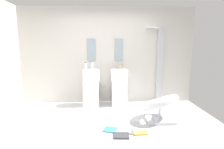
{
  "coord_description": "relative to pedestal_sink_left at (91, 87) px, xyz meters",
  "views": [
    {
      "loc": [
        0.02,
        -3.25,
        1.56
      ],
      "look_at": [
        0.15,
        0.55,
        0.95
      ],
      "focal_mm": 28.42,
      "sensor_mm": 36.0,
      "label": 1
    }
  ],
  "objects": [
    {
      "name": "vanity_mirror_right",
      "position": [
        0.74,
        0.28,
        0.96
      ],
      "size": [
        0.22,
        0.03,
        0.6
      ],
      "primitive_type": "cube",
      "color": "#8C9EA8"
    },
    {
      "name": "vanity_mirror_left",
      "position": [
        0.0,
        0.28,
        0.96
      ],
      "size": [
        0.22,
        0.03,
        0.6
      ],
      "primitive_type": "cube",
      "color": "#8C9EA8"
    },
    {
      "name": "magazine_teal",
      "position": [
        0.46,
        -1.46,
        -0.48
      ],
      "size": [
        0.28,
        0.27,
        0.02
      ],
      "primitive_type": "cube",
      "rotation": [
        0.0,
        0.0,
        -0.31
      ],
      "color": "teal",
      "rests_on": "area_rug"
    },
    {
      "name": "rear_partition",
      "position": [
        0.37,
        0.35,
        0.8
      ],
      "size": [
        4.8,
        0.1,
        2.6
      ],
      "primitive_type": "cube",
      "color": "beige",
      "rests_on": "ground_plane"
    },
    {
      "name": "lounge_chair",
      "position": [
        1.51,
        -1.04,
        -0.15
      ],
      "size": [
        1.1,
        1.1,
        0.65
      ],
      "color": "#B7BABF",
      "rests_on": "ground_plane"
    },
    {
      "name": "soap_bottle_clear",
      "position": [
        -0.14,
        0.06,
        0.55
      ],
      "size": [
        0.06,
        0.06,
        0.18
      ],
      "color": "silver",
      "rests_on": "pedestal_sink_left"
    },
    {
      "name": "pedestal_sink_left",
      "position": [
        0.0,
        0.0,
        0.0
      ],
      "size": [
        0.44,
        0.44,
        1.06
      ],
      "color": "white",
      "rests_on": "ground_plane"
    },
    {
      "name": "ground_plane",
      "position": [
        0.37,
        -1.3,
        -0.52
      ],
      "size": [
        4.8,
        3.6,
        0.04
      ],
      "primitive_type": "cube",
      "color": "silver"
    },
    {
      "name": "magazine_charcoal",
      "position": [
        0.65,
        -1.7,
        -0.48
      ],
      "size": [
        0.28,
        0.23,
        0.03
      ],
      "primitive_type": "cube",
      "rotation": [
        0.0,
        0.0,
        -0.05
      ],
      "color": "#38383D",
      "rests_on": "area_rug"
    },
    {
      "name": "coffee_mug",
      "position": [
        0.88,
        -1.61,
        -0.44
      ],
      "size": [
        0.09,
        0.09,
        0.11
      ],
      "primitive_type": "cylinder",
      "color": "white",
      "rests_on": "area_rug"
    },
    {
      "name": "soap_bottle_white",
      "position": [
        0.02,
        0.15,
        0.55
      ],
      "size": [
        0.05,
        0.05,
        0.19
      ],
      "color": "white",
      "rests_on": "pedestal_sink_left"
    },
    {
      "name": "pedestal_sink_right",
      "position": [
        0.74,
        0.0,
        0.0
      ],
      "size": [
        0.44,
        0.44,
        1.06
      ],
      "color": "white",
      "rests_on": "ground_plane"
    },
    {
      "name": "soap_bottle_amber",
      "position": [
        0.8,
        0.09,
        0.52
      ],
      "size": [
        0.04,
        0.04,
        0.14
      ],
      "color": "#C68C38",
      "rests_on": "pedestal_sink_right"
    },
    {
      "name": "magazine_ochre",
      "position": [
        1.0,
        -1.61,
        -0.47
      ],
      "size": [
        0.25,
        0.17,
        0.03
      ],
      "primitive_type": "cube",
      "rotation": [
        0.0,
        0.0,
        0.09
      ],
      "color": "gold",
      "rests_on": "area_rug"
    },
    {
      "name": "shower_column",
      "position": [
        1.84,
        0.23,
        0.58
      ],
      "size": [
        0.49,
        0.24,
        2.05
      ],
      "color": "#B7BABF",
      "rests_on": "ground_plane"
    },
    {
      "name": "area_rug",
      "position": [
        0.76,
        -1.49,
        -0.5
      ],
      "size": [
        1.26,
        0.82,
        0.01
      ],
      "primitive_type": "cube",
      "color": "#B2B2B7",
      "rests_on": "ground_plane"
    }
  ]
}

